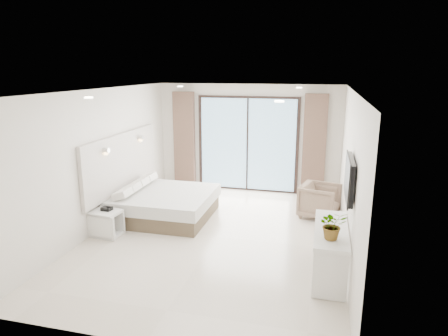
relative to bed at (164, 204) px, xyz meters
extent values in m
plane|color=beige|center=(1.33, -0.73, -0.29)|extent=(6.20, 6.20, 0.00)
cube|color=silver|center=(1.33, 2.37, 1.06)|extent=(4.60, 0.02, 2.70)
cube|color=silver|center=(1.33, -3.83, 1.06)|extent=(4.60, 0.02, 2.70)
cube|color=silver|center=(-0.97, -0.73, 1.06)|extent=(0.02, 6.20, 2.70)
cube|color=silver|center=(3.63, -0.73, 1.06)|extent=(0.02, 6.20, 2.70)
cube|color=white|center=(1.33, -0.73, 2.41)|extent=(4.60, 6.20, 0.02)
cube|color=beige|center=(-0.92, 0.00, 0.86)|extent=(0.08, 3.00, 1.20)
cube|color=black|center=(3.58, -1.69, 1.26)|extent=(0.06, 1.00, 0.58)
cube|color=black|center=(3.54, -1.69, 1.26)|extent=(0.02, 1.04, 0.62)
cube|color=black|center=(1.33, 2.34, 0.91)|extent=(2.56, 0.04, 2.42)
cube|color=#85B5D6|center=(1.33, 2.31, 0.91)|extent=(2.40, 0.01, 2.30)
cube|color=brown|center=(-0.32, 2.23, 0.96)|extent=(0.55, 0.14, 2.50)
cube|color=brown|center=(2.98, 2.23, 0.96)|extent=(0.55, 0.14, 2.50)
cylinder|color=white|center=(0.03, -2.53, 2.39)|extent=(0.12, 0.12, 0.02)
cylinder|color=white|center=(2.63, -2.53, 2.39)|extent=(0.12, 0.12, 0.02)
cylinder|color=white|center=(0.03, 1.07, 2.39)|extent=(0.12, 0.12, 0.02)
cylinder|color=white|center=(2.63, 1.07, 2.39)|extent=(0.12, 0.12, 0.02)
cube|color=brown|center=(0.02, 0.00, -0.14)|extent=(1.88, 1.78, 0.30)
cube|color=silver|center=(0.02, 0.00, 0.13)|extent=(1.95, 1.86, 0.24)
cube|color=white|center=(-0.62, -0.61, 0.33)|extent=(0.28, 0.38, 0.14)
cube|color=white|center=(-0.62, -0.21, 0.33)|extent=(0.28, 0.38, 0.14)
cube|color=white|center=(-0.62, 0.21, 0.33)|extent=(0.28, 0.38, 0.14)
cube|color=white|center=(-0.62, 0.61, 0.33)|extent=(0.28, 0.38, 0.14)
cube|color=white|center=(-0.68, -1.17, 0.17)|extent=(0.58, 0.49, 0.05)
cube|color=white|center=(-0.68, -1.17, -0.26)|extent=(0.58, 0.49, 0.05)
cube|color=white|center=(-0.68, -1.36, -0.05)|extent=(0.53, 0.11, 0.43)
cube|color=white|center=(-0.68, -0.98, -0.05)|extent=(0.53, 0.11, 0.43)
cube|color=black|center=(-0.68, -1.12, 0.23)|extent=(0.20, 0.16, 0.06)
cube|color=white|center=(3.37, -1.69, 0.45)|extent=(0.48, 1.54, 0.06)
cube|color=white|center=(3.37, -2.38, 0.07)|extent=(0.46, 0.06, 0.71)
cube|color=white|center=(3.37, -0.99, 0.07)|extent=(0.46, 0.06, 0.71)
imported|color=#33662D|center=(3.37, -2.09, 0.64)|extent=(0.47, 0.50, 0.32)
imported|color=#836555|center=(3.18, 0.82, 0.10)|extent=(0.87, 0.90, 0.78)
camera|label=1|loc=(3.17, -7.43, 2.78)|focal=32.00mm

